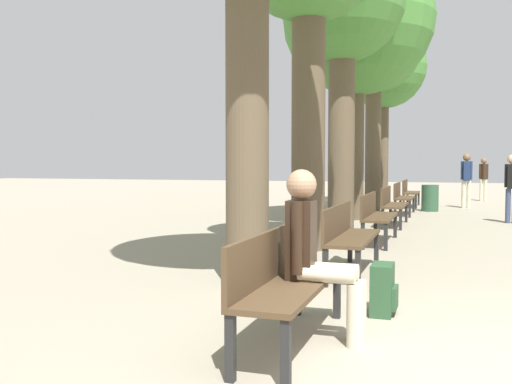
# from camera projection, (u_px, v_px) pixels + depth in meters

# --- Properties ---
(bench_row_0) EXTENTS (0.45, 1.78, 0.86)m
(bench_row_0) POSITION_uv_depth(u_px,v_px,m) (282.00, 276.00, 4.35)
(bench_row_0) COLOR #4C3823
(bench_row_0) RESTS_ON ground_plane
(bench_row_1) EXTENTS (0.45, 1.78, 0.86)m
(bench_row_1) POSITION_uv_depth(u_px,v_px,m) (347.00, 232.00, 7.11)
(bench_row_1) COLOR #4C3823
(bench_row_1) RESTS_ON ground_plane
(bench_row_2) EXTENTS (0.45, 1.78, 0.86)m
(bench_row_2) POSITION_uv_depth(u_px,v_px,m) (375.00, 213.00, 9.88)
(bench_row_2) COLOR #4C3823
(bench_row_2) RESTS_ON ground_plane
(bench_row_3) EXTENTS (0.45, 1.78, 0.86)m
(bench_row_3) POSITION_uv_depth(u_px,v_px,m) (391.00, 202.00, 12.64)
(bench_row_3) COLOR #4C3823
(bench_row_3) RESTS_ON ground_plane
(bench_row_4) EXTENTS (0.45, 1.78, 0.86)m
(bench_row_4) POSITION_uv_depth(u_px,v_px,m) (402.00, 195.00, 15.41)
(bench_row_4) COLOR #4C3823
(bench_row_4) RESTS_ON ground_plane
(bench_row_5) EXTENTS (0.45, 1.78, 0.86)m
(bench_row_5) POSITION_uv_depth(u_px,v_px,m) (409.00, 191.00, 18.17)
(bench_row_5) COLOR #4C3823
(bench_row_5) RESTS_ON ground_plane
(tree_row_2) EXTENTS (2.60, 2.60, 6.08)m
(tree_row_2) POSITION_uv_depth(u_px,v_px,m) (342.00, 7.00, 11.73)
(tree_row_2) COLOR brown
(tree_row_2) RESTS_ON ground_plane
(tree_row_3) EXTENTS (3.64, 3.64, 6.69)m
(tree_row_3) POSITION_uv_depth(u_px,v_px,m) (358.00, 20.00, 13.78)
(tree_row_3) COLOR brown
(tree_row_3) RESTS_ON ground_plane
(tree_row_4) EXTENTS (2.83, 2.83, 6.29)m
(tree_row_4) POSITION_uv_depth(u_px,v_px,m) (374.00, 48.00, 16.69)
(tree_row_4) COLOR brown
(tree_row_4) RESTS_ON ground_plane
(tree_row_5) EXTENTS (2.81, 2.81, 6.09)m
(tree_row_5) POSITION_uv_depth(u_px,v_px,m) (385.00, 68.00, 19.49)
(tree_row_5) COLOR brown
(tree_row_5) RESTS_ON ground_plane
(person_seated) EXTENTS (0.62, 0.35, 1.34)m
(person_seated) POSITION_uv_depth(u_px,v_px,m) (316.00, 250.00, 4.42)
(person_seated) COLOR beige
(person_seated) RESTS_ON ground_plane
(backpack) EXTENTS (0.23, 0.36, 0.46)m
(backpack) POSITION_uv_depth(u_px,v_px,m) (383.00, 290.00, 5.20)
(backpack) COLOR #284C2D
(backpack) RESTS_ON ground_plane
(pedestrian_near) EXTENTS (0.34, 0.24, 1.69)m
(pedestrian_near) POSITION_uv_depth(u_px,v_px,m) (466.00, 177.00, 17.64)
(pedestrian_near) COLOR beige
(pedestrian_near) RESTS_ON ground_plane
(pedestrian_mid) EXTENTS (0.32, 0.28, 1.59)m
(pedestrian_mid) POSITION_uv_depth(u_px,v_px,m) (484.00, 176.00, 20.99)
(pedestrian_mid) COLOR beige
(pedestrian_mid) RESTS_ON ground_plane
(pedestrian_far) EXTENTS (0.32, 0.24, 1.59)m
(pedestrian_far) POSITION_uv_depth(u_px,v_px,m) (512.00, 184.00, 13.15)
(pedestrian_far) COLOR #384260
(pedestrian_far) RESTS_ON ground_plane
(trash_bin) EXTENTS (0.48, 0.48, 0.77)m
(trash_bin) POSITION_uv_depth(u_px,v_px,m) (430.00, 198.00, 16.49)
(trash_bin) COLOR #2D5138
(trash_bin) RESTS_ON ground_plane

